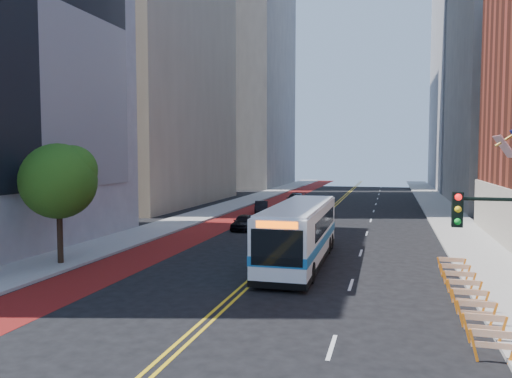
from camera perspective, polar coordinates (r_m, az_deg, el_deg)
The scene contains 16 objects.
ground at distance 20.00m, azimuth -4.90°, elevation -14.20°, with size 160.00×160.00×0.00m, color black.
sidewalk_left at distance 51.67m, azimuth -6.00°, elevation -2.88°, with size 4.00×140.00×0.15m, color gray.
sidewalk_right at distance 48.54m, azimuth 21.53°, elevation -3.58°, with size 4.00×140.00×0.15m, color gray.
bus_lane_paint at distance 50.41m, azimuth -1.85°, elevation -3.11°, with size 3.60×140.00×0.01m, color #64140E.
center_line_inner at distance 48.71m, azimuth 7.11°, elevation -3.39°, with size 0.14×140.00×0.01m, color gold.
center_line_outer at distance 48.66m, azimuth 7.53°, elevation -3.40°, with size 0.14×140.00×0.01m, color gold.
lane_dashes at distance 56.21m, azimuth 13.30°, elevation -2.48°, with size 0.14×98.20×0.01m.
midrise_right_far at distance 99.70m, azimuth 25.92°, elevation 15.92°, with size 20.00×28.00×55.00m, color gray.
midrise_left_far at distance 103.96m, azimuth -2.57°, elevation 18.63°, with size 20.00×26.00×65.00m, color slate.
construction_barriers at distance 22.19m, azimuth 22.98°, elevation -10.85°, with size 1.42×10.91×1.00m.
street_tree at distance 29.81m, azimuth -21.51°, elevation 1.16°, with size 4.20×4.20×6.70m.
traffic_signal at distance 14.82m, azimuth 26.23°, elevation -6.20°, with size 2.21×0.34×5.07m.
transit_bus at distance 28.55m, azimuth 5.06°, elevation -4.98°, with size 2.89×12.52×3.43m.
car_a at distance 41.29m, azimuth -1.40°, elevation -3.79°, with size 1.52×3.78×1.29m, color black.
car_b at distance 52.79m, azimuth 0.62°, elevation -2.09°, with size 1.35×3.88×1.28m, color black.
car_c at distance 60.51m, azimuth 4.53°, elevation -1.23°, with size 2.06×5.07×1.47m, color black.
Camera 1 is at (6.55, -17.83, 6.24)m, focal length 35.00 mm.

